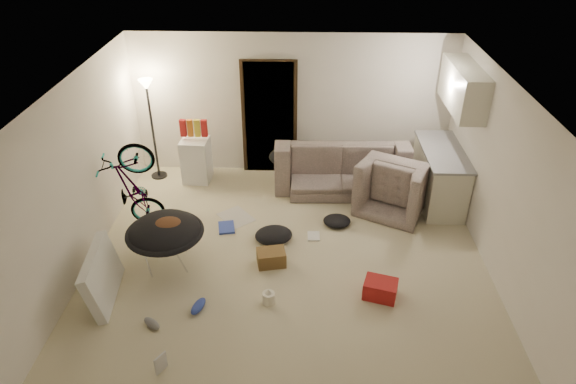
{
  "coord_description": "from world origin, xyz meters",
  "views": [
    {
      "loc": [
        0.18,
        -5.39,
        4.55
      ],
      "look_at": [
        -0.0,
        0.6,
        0.94
      ],
      "focal_mm": 32.0,
      "sensor_mm": 36.0,
      "label": 1
    }
  ],
  "objects_px": {
    "drink_case_b": "(380,289)",
    "juicer": "(269,297)",
    "floor_lamp": "(149,108)",
    "mini_fridge": "(196,160)",
    "saucer_chair": "(166,238)",
    "tv_box": "(102,276)",
    "drink_case_a": "(271,258)",
    "armchair": "(397,188)",
    "kitchen_counter": "(439,176)",
    "sofa": "(340,168)",
    "bicycle": "(136,206)"
  },
  "relations": [
    {
      "from": "drink_case_b",
      "to": "juicer",
      "type": "relative_size",
      "value": 1.82
    },
    {
      "from": "drink_case_b",
      "to": "floor_lamp",
      "type": "bearing_deg",
      "value": 156.34
    },
    {
      "from": "drink_case_b",
      "to": "mini_fridge",
      "type": "bearing_deg",
      "value": 150.85
    },
    {
      "from": "mini_fridge",
      "to": "saucer_chair",
      "type": "distance_m",
      "value": 2.38
    },
    {
      "from": "saucer_chair",
      "to": "tv_box",
      "type": "relative_size",
      "value": 1.02
    },
    {
      "from": "saucer_chair",
      "to": "drink_case_b",
      "type": "height_order",
      "value": "saucer_chair"
    },
    {
      "from": "floor_lamp",
      "to": "drink_case_a",
      "type": "xyz_separation_m",
      "value": [
        2.18,
        -2.44,
        -1.2
      ]
    },
    {
      "from": "mini_fridge",
      "to": "saucer_chair",
      "type": "xyz_separation_m",
      "value": [
        0.03,
        -2.38,
        0.05
      ]
    },
    {
      "from": "armchair",
      "to": "drink_case_b",
      "type": "relative_size",
      "value": 2.51
    },
    {
      "from": "kitchen_counter",
      "to": "armchair",
      "type": "relative_size",
      "value": 1.46
    },
    {
      "from": "mini_fridge",
      "to": "sofa",
      "type": "bearing_deg",
      "value": 1.33
    },
    {
      "from": "sofa",
      "to": "drink_case_b",
      "type": "bearing_deg",
      "value": 96.1
    },
    {
      "from": "floor_lamp",
      "to": "kitchen_counter",
      "type": "bearing_deg",
      "value": -7.66
    },
    {
      "from": "bicycle",
      "to": "saucer_chair",
      "type": "distance_m",
      "value": 1.09
    },
    {
      "from": "bicycle",
      "to": "saucer_chair",
      "type": "relative_size",
      "value": 1.45
    },
    {
      "from": "sofa",
      "to": "saucer_chair",
      "type": "height_order",
      "value": "saucer_chair"
    },
    {
      "from": "bicycle",
      "to": "juicer",
      "type": "xyz_separation_m",
      "value": [
        2.09,
        -1.6,
        -0.31
      ]
    },
    {
      "from": "mini_fridge",
      "to": "tv_box",
      "type": "relative_size",
      "value": 0.76
    },
    {
      "from": "tv_box",
      "to": "drink_case_b",
      "type": "bearing_deg",
      "value": -4.36
    },
    {
      "from": "armchair",
      "to": "juicer",
      "type": "height_order",
      "value": "armchair"
    },
    {
      "from": "bicycle",
      "to": "mini_fridge",
      "type": "height_order",
      "value": "bicycle"
    },
    {
      "from": "mini_fridge",
      "to": "tv_box",
      "type": "distance_m",
      "value": 3.12
    },
    {
      "from": "sofa",
      "to": "mini_fridge",
      "type": "height_order",
      "value": "mini_fridge"
    },
    {
      "from": "sofa",
      "to": "drink_case_b",
      "type": "height_order",
      "value": "sofa"
    },
    {
      "from": "floor_lamp",
      "to": "drink_case_b",
      "type": "relative_size",
      "value": 4.41
    },
    {
      "from": "armchair",
      "to": "bicycle",
      "type": "height_order",
      "value": "bicycle"
    },
    {
      "from": "armchair",
      "to": "bicycle",
      "type": "distance_m",
      "value": 4.1
    },
    {
      "from": "saucer_chair",
      "to": "juicer",
      "type": "bearing_deg",
      "value": -27.04
    },
    {
      "from": "floor_lamp",
      "to": "saucer_chair",
      "type": "xyz_separation_m",
      "value": [
        0.76,
        -2.48,
        -0.87
      ]
    },
    {
      "from": "mini_fridge",
      "to": "tv_box",
      "type": "xyz_separation_m",
      "value": [
        -0.63,
        -3.06,
        -0.05
      ]
    },
    {
      "from": "floor_lamp",
      "to": "saucer_chair",
      "type": "distance_m",
      "value": 2.73
    },
    {
      "from": "saucer_chair",
      "to": "tv_box",
      "type": "bearing_deg",
      "value": -133.98
    },
    {
      "from": "mini_fridge",
      "to": "saucer_chair",
      "type": "relative_size",
      "value": 0.75
    },
    {
      "from": "kitchen_counter",
      "to": "drink_case_b",
      "type": "relative_size",
      "value": 3.66
    },
    {
      "from": "mini_fridge",
      "to": "drink_case_b",
      "type": "relative_size",
      "value": 1.91
    },
    {
      "from": "armchair",
      "to": "drink_case_b",
      "type": "xyz_separation_m",
      "value": [
        -0.52,
        -2.2,
        -0.22
      ]
    },
    {
      "from": "kitchen_counter",
      "to": "drink_case_a",
      "type": "xyz_separation_m",
      "value": [
        -2.65,
        -1.79,
        -0.33
      ]
    },
    {
      "from": "bicycle",
      "to": "armchair",
      "type": "bearing_deg",
      "value": -85.84
    },
    {
      "from": "floor_lamp",
      "to": "saucer_chair",
      "type": "relative_size",
      "value": 1.73
    },
    {
      "from": "armchair",
      "to": "juicer",
      "type": "bearing_deg",
      "value": 77.93
    },
    {
      "from": "kitchen_counter",
      "to": "drink_case_a",
      "type": "height_order",
      "value": "kitchen_counter"
    },
    {
      "from": "kitchen_counter",
      "to": "tv_box",
      "type": "relative_size",
      "value": 1.46
    },
    {
      "from": "kitchen_counter",
      "to": "bicycle",
      "type": "relative_size",
      "value": 0.99
    },
    {
      "from": "saucer_chair",
      "to": "armchair",
      "type": "bearing_deg",
      "value": 25.81
    },
    {
      "from": "bicycle",
      "to": "drink_case_a",
      "type": "distance_m",
      "value": 2.25
    },
    {
      "from": "drink_case_a",
      "to": "sofa",
      "type": "bearing_deg",
      "value": 52.58
    },
    {
      "from": "sofa",
      "to": "bicycle",
      "type": "height_order",
      "value": "bicycle"
    },
    {
      "from": "floor_lamp",
      "to": "mini_fridge",
      "type": "relative_size",
      "value": 2.31
    },
    {
      "from": "bicycle",
      "to": "drink_case_b",
      "type": "distance_m",
      "value": 3.8
    },
    {
      "from": "armchair",
      "to": "floor_lamp",
      "type": "bearing_deg",
      "value": 15.67
    }
  ]
}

